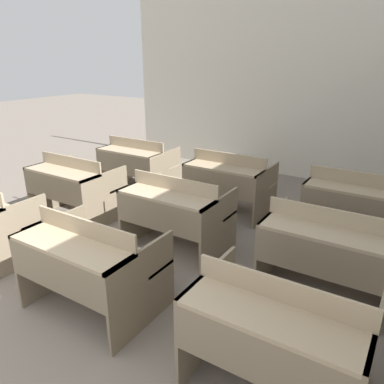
{
  "coord_description": "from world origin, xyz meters",
  "views": [
    {
      "loc": [
        2.43,
        -0.44,
        2.07
      ],
      "look_at": [
        0.5,
        2.62,
        0.74
      ],
      "focal_mm": 35.0,
      "sensor_mm": 36.0,
      "label": 1
    }
  ],
  "objects_px": {
    "bench_second_left": "(75,185)",
    "bench_third_right": "(355,204)",
    "bench_second_center": "(176,211)",
    "bench_front_center": "(91,261)",
    "bench_third_left": "(137,163)",
    "bench_second_right": "(326,249)",
    "bench_third_center": "(229,181)",
    "bench_front_right": "(278,332)"
  },
  "relations": [
    {
      "from": "bench_third_center",
      "to": "bench_front_center",
      "type": "bearing_deg",
      "value": -90.22
    },
    {
      "from": "bench_front_center",
      "to": "bench_second_center",
      "type": "relative_size",
      "value": 1.0
    },
    {
      "from": "bench_front_right",
      "to": "bench_second_right",
      "type": "height_order",
      "value": "same"
    },
    {
      "from": "bench_second_right",
      "to": "bench_third_left",
      "type": "xyz_separation_m",
      "value": [
        -3.25,
        1.28,
        0.0
      ]
    },
    {
      "from": "bench_third_center",
      "to": "bench_front_right",
      "type": "bearing_deg",
      "value": -57.33
    },
    {
      "from": "bench_second_left",
      "to": "bench_front_right",
      "type": "bearing_deg",
      "value": -21.06
    },
    {
      "from": "bench_front_center",
      "to": "bench_third_left",
      "type": "relative_size",
      "value": 1.0
    },
    {
      "from": "bench_second_right",
      "to": "bench_third_center",
      "type": "xyz_separation_m",
      "value": [
        -1.6,
        1.25,
        0.0
      ]
    },
    {
      "from": "bench_front_right",
      "to": "bench_second_left",
      "type": "height_order",
      "value": "same"
    },
    {
      "from": "bench_third_left",
      "to": "bench_front_right",
      "type": "bearing_deg",
      "value": -37.88
    },
    {
      "from": "bench_front_center",
      "to": "bench_third_center",
      "type": "xyz_separation_m",
      "value": [
        0.01,
        2.53,
        0.0
      ]
    },
    {
      "from": "bench_second_right",
      "to": "bench_third_left",
      "type": "height_order",
      "value": "same"
    },
    {
      "from": "bench_second_center",
      "to": "bench_third_center",
      "type": "relative_size",
      "value": 1.0
    },
    {
      "from": "bench_second_right",
      "to": "bench_third_right",
      "type": "bearing_deg",
      "value": 89.3
    },
    {
      "from": "bench_second_right",
      "to": "bench_third_right",
      "type": "distance_m",
      "value": 1.27
    },
    {
      "from": "bench_second_right",
      "to": "bench_third_center",
      "type": "relative_size",
      "value": 1.0
    },
    {
      "from": "bench_front_right",
      "to": "bench_third_right",
      "type": "height_order",
      "value": "same"
    },
    {
      "from": "bench_front_right",
      "to": "bench_second_right",
      "type": "bearing_deg",
      "value": 90.23
    },
    {
      "from": "bench_third_center",
      "to": "bench_third_right",
      "type": "bearing_deg",
      "value": 0.43
    },
    {
      "from": "bench_third_left",
      "to": "bench_front_center",
      "type": "bearing_deg",
      "value": -57.35
    },
    {
      "from": "bench_front_center",
      "to": "bench_third_left",
      "type": "height_order",
      "value": "same"
    },
    {
      "from": "bench_front_right",
      "to": "bench_third_right",
      "type": "xyz_separation_m",
      "value": [
        0.01,
        2.52,
        0.0
      ]
    },
    {
      "from": "bench_second_left",
      "to": "bench_second_right",
      "type": "height_order",
      "value": "same"
    },
    {
      "from": "bench_second_right",
      "to": "bench_third_center",
      "type": "height_order",
      "value": "same"
    },
    {
      "from": "bench_second_right",
      "to": "bench_third_right",
      "type": "height_order",
      "value": "same"
    },
    {
      "from": "bench_second_left",
      "to": "bench_second_center",
      "type": "height_order",
      "value": "same"
    },
    {
      "from": "bench_second_right",
      "to": "bench_third_left",
      "type": "relative_size",
      "value": 1.0
    },
    {
      "from": "bench_front_right",
      "to": "bench_third_center",
      "type": "distance_m",
      "value": 2.98
    },
    {
      "from": "bench_second_left",
      "to": "bench_third_right",
      "type": "height_order",
      "value": "same"
    },
    {
      "from": "bench_third_right",
      "to": "bench_front_center",
      "type": "bearing_deg",
      "value": -122.67
    },
    {
      "from": "bench_second_center",
      "to": "bench_second_right",
      "type": "relative_size",
      "value": 1.0
    },
    {
      "from": "bench_second_right",
      "to": "bench_third_right",
      "type": "xyz_separation_m",
      "value": [
        0.02,
        1.27,
        0.0
      ]
    },
    {
      "from": "bench_second_left",
      "to": "bench_third_right",
      "type": "bearing_deg",
      "value": 21.15
    },
    {
      "from": "bench_front_right",
      "to": "bench_third_left",
      "type": "height_order",
      "value": "same"
    },
    {
      "from": "bench_second_center",
      "to": "bench_third_center",
      "type": "bearing_deg",
      "value": 89.0
    },
    {
      "from": "bench_front_right",
      "to": "bench_second_left",
      "type": "distance_m",
      "value": 3.49
    },
    {
      "from": "bench_front_center",
      "to": "bench_third_right",
      "type": "relative_size",
      "value": 1.0
    },
    {
      "from": "bench_front_center",
      "to": "bench_second_left",
      "type": "height_order",
      "value": "same"
    },
    {
      "from": "bench_third_right",
      "to": "bench_front_right",
      "type": "bearing_deg",
      "value": -90.24
    },
    {
      "from": "bench_second_left",
      "to": "bench_front_center",
      "type": "bearing_deg",
      "value": -37.83
    },
    {
      "from": "bench_third_center",
      "to": "bench_third_right",
      "type": "relative_size",
      "value": 1.0
    },
    {
      "from": "bench_front_right",
      "to": "bench_second_right",
      "type": "relative_size",
      "value": 1.0
    }
  ]
}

